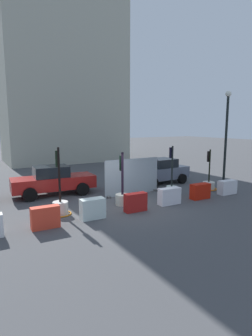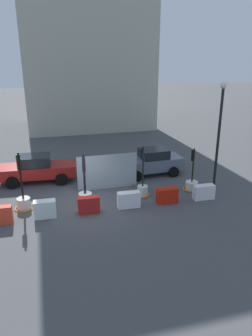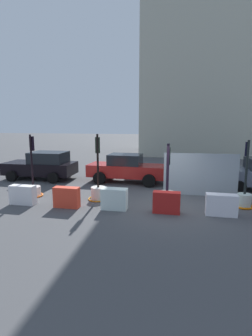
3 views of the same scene
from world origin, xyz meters
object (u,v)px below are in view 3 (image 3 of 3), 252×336
(traffic_light_1, at_px, (98,189))
(construction_barrier_1, at_px, (67,197))
(construction_barrier_0, at_px, (23,195))
(car_black_sedan, at_px, (43,166))
(traffic_light_3, at_px, (244,197))
(construction_barrier_2, at_px, (114,199))
(traffic_light_2, at_px, (167,192))
(construction_barrier_3, at_px, (167,202))
(car_red_compact, at_px, (127,169))
(traffic_light_0, at_px, (33,187))
(construction_barrier_4, at_px, (221,205))

(traffic_light_1, relative_size, construction_barrier_1, 2.76)
(construction_barrier_0, xyz_separation_m, car_black_sedan, (-1.54, 4.80, 0.43))
(traffic_light_3, distance_m, construction_barrier_2, 5.37)
(traffic_light_2, bearing_deg, traffic_light_3, 1.23)
(construction_barrier_3, height_order, car_red_compact, car_red_compact)
(traffic_light_3, xyz_separation_m, car_black_sedan, (-10.79, 3.60, 0.38))
(traffic_light_1, xyz_separation_m, traffic_light_2, (3.09, -0.09, 0.03))
(construction_barrier_0, bearing_deg, construction_barrier_1, -2.31)
(traffic_light_0, height_order, construction_barrier_3, traffic_light_0)
(traffic_light_2, bearing_deg, traffic_light_0, 179.19)
(construction_barrier_0, relative_size, car_red_compact, 0.24)
(traffic_light_2, distance_m, car_red_compact, 4.39)
(traffic_light_3, bearing_deg, traffic_light_0, 179.87)
(construction_barrier_1, xyz_separation_m, construction_barrier_2, (2.00, 0.10, 0.00))
(traffic_light_3, relative_size, car_black_sedan, 0.65)
(construction_barrier_1, distance_m, construction_barrier_2, 2.00)
(traffic_light_2, relative_size, construction_barrier_0, 2.35)
(construction_barrier_1, height_order, car_black_sedan, car_black_sedan)
(traffic_light_0, xyz_separation_m, traffic_light_1, (3.19, 0.00, 0.03))
(traffic_light_3, distance_m, car_red_compact, 6.62)
(construction_barrier_4, bearing_deg, traffic_light_1, 166.93)
(traffic_light_1, bearing_deg, construction_barrier_2, -50.00)
(traffic_light_0, bearing_deg, traffic_light_3, -0.13)
(traffic_light_2, relative_size, car_red_compact, 0.56)
(traffic_light_3, height_order, construction_barrier_4, traffic_light_3)
(construction_barrier_4, height_order, car_red_compact, car_red_compact)
(traffic_light_2, bearing_deg, construction_barrier_2, -151.76)
(traffic_light_3, relative_size, construction_barrier_0, 2.51)
(construction_barrier_4, xyz_separation_m, car_red_compact, (-4.44, 4.77, 0.40))
(construction_barrier_0, relative_size, construction_barrier_3, 1.05)
(construction_barrier_2, relative_size, construction_barrier_3, 0.99)
(traffic_light_1, distance_m, construction_barrier_4, 5.28)
(construction_barrier_4, bearing_deg, traffic_light_0, 171.86)
(construction_barrier_0, distance_m, construction_barrier_1, 2.02)
(traffic_light_2, height_order, car_red_compact, traffic_light_2)
(construction_barrier_1, distance_m, car_black_sedan, 6.05)
(traffic_light_1, bearing_deg, construction_barrier_0, -157.79)
(car_black_sedan, bearing_deg, construction_barrier_3, -32.46)
(construction_barrier_0, relative_size, construction_barrier_4, 0.96)
(construction_barrier_0, distance_m, construction_barrier_2, 4.01)
(construction_barrier_1, xyz_separation_m, construction_barrier_4, (6.13, 0.11, -0.02))
(construction_barrier_4, bearing_deg, traffic_light_3, 46.58)
(construction_barrier_0, distance_m, car_black_sedan, 5.06)
(construction_barrier_0, height_order, construction_barrier_4, construction_barrier_0)
(traffic_light_3, height_order, construction_barrier_0, traffic_light_3)
(traffic_light_2, bearing_deg, construction_barrier_3, -89.74)
(traffic_light_3, height_order, construction_barrier_3, traffic_light_3)
(car_red_compact, relative_size, car_black_sedan, 1.08)
(construction_barrier_2, bearing_deg, traffic_light_1, 130.00)
(traffic_light_3, xyz_separation_m, construction_barrier_0, (-9.25, -1.20, -0.04))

